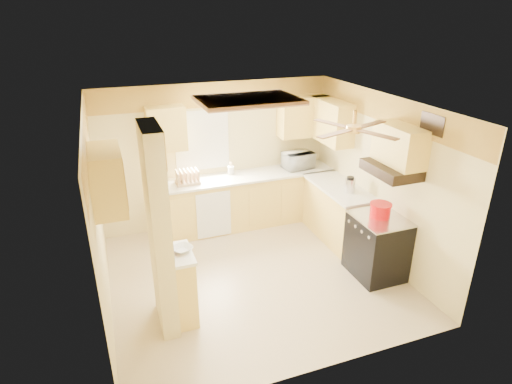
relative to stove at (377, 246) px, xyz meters
name	(u,v)px	position (x,y,z in m)	size (l,w,h in m)	color
floor	(254,275)	(-1.67, 0.55, -0.46)	(4.00, 4.00, 0.00)	tan
ceiling	(254,105)	(-1.67, 0.55, 2.04)	(4.00, 4.00, 0.00)	white
wall_back	(217,156)	(-1.67, 2.45, 0.79)	(4.00, 4.00, 0.00)	#DDC987
wall_front	(321,273)	(-1.67, -1.35, 0.79)	(4.00, 4.00, 0.00)	#DDC987
wall_left	(98,221)	(-3.67, 0.55, 0.79)	(3.80, 3.80, 0.00)	#DDC987
wall_right	(380,179)	(0.33, 0.55, 0.79)	(3.80, 3.80, 0.00)	#DDC987
wallpaper_border	(215,95)	(-1.67, 2.43, 1.84)	(4.00, 0.02, 0.40)	yellow
partition_column	(159,233)	(-3.02, 0.00, 0.79)	(0.20, 0.70, 2.50)	#DDC987
partition_ledge	(183,287)	(-2.80, 0.00, -0.01)	(0.25, 0.55, 0.90)	#DBBC5C
ledge_top	(180,254)	(-2.80, 0.00, 0.46)	(0.28, 0.58, 0.04)	silver
lower_cabinets_back	(250,200)	(-1.17, 2.15, -0.01)	(3.00, 0.60, 0.90)	#DBBC5C
lower_cabinets_right	(338,213)	(0.03, 1.15, -0.01)	(0.60, 1.40, 0.90)	#DBBC5C
countertop_back	(250,176)	(-1.17, 2.14, 0.46)	(3.04, 0.64, 0.04)	silver
countertop_right	(339,187)	(0.02, 1.15, 0.46)	(0.64, 1.44, 0.04)	silver
dishwasher_panel	(214,215)	(-1.92, 1.84, -0.03)	(0.58, 0.02, 0.80)	white
window	(202,140)	(-1.92, 2.44, 1.09)	(0.92, 0.02, 1.02)	white
upper_cab_back_left	(166,129)	(-2.52, 2.27, 1.39)	(0.60, 0.35, 0.70)	#DBBC5C
upper_cab_back_right	(304,116)	(-0.12, 2.27, 1.39)	(0.90, 0.35, 0.70)	#DBBC5C
upper_cab_right	(331,121)	(0.16, 1.80, 1.39)	(0.35, 1.00, 0.70)	#DBBC5C
upper_cab_left_wall	(107,180)	(-3.49, 0.30, 1.39)	(0.35, 0.75, 0.70)	#DBBC5C
upper_cab_over_stove	(400,145)	(0.16, 0.00, 1.49)	(0.35, 0.76, 0.52)	#DBBC5C
stove	(377,246)	(0.00, 0.00, 0.00)	(0.68, 0.77, 0.92)	black
range_hood	(391,170)	(0.07, 0.00, 1.16)	(0.50, 0.76, 0.14)	black
poster_menu	(165,182)	(-2.91, 0.00, 1.39)	(0.02, 0.42, 0.57)	black
poster_nashville	(169,235)	(-2.91, 0.00, 0.74)	(0.02, 0.42, 0.57)	black
ceiling_light_panel	(248,100)	(-1.57, 1.05, 2.00)	(1.35, 0.95, 0.06)	brown
ceiling_fan	(354,128)	(-0.67, -0.15, 1.83)	(1.15, 1.15, 0.26)	gold
vent_grate	(432,124)	(0.31, -0.35, 1.84)	(0.02, 0.40, 0.25)	black
microwave	(298,160)	(-0.24, 2.17, 0.63)	(0.53, 0.36, 0.29)	white
bowl	(182,249)	(-2.77, 0.03, 0.51)	(0.23, 0.23, 0.06)	white
dutch_oven	(380,210)	(0.01, 0.03, 0.56)	(0.30, 0.30, 0.20)	red
kettle	(350,185)	(0.05, 0.89, 0.60)	(0.16, 0.16, 0.25)	silver
dish_rack	(187,179)	(-2.27, 2.12, 0.56)	(0.39, 0.29, 0.22)	tan
utensil_crock	(231,170)	(-1.47, 2.28, 0.55)	(0.11, 0.11, 0.22)	white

